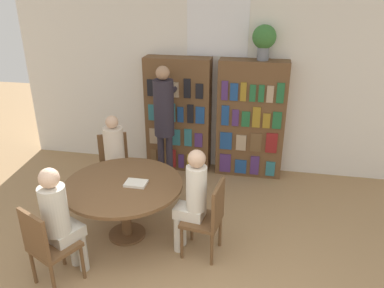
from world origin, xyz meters
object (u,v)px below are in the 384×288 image
(flower_vase, at_px, (264,39))
(seated_reader_left, at_px, (115,155))
(bookshelf_left, at_px, (178,115))
(chair_left_side, at_px, (115,163))
(chair_far_side, at_px, (208,216))
(librarian_standing, at_px, (164,114))
(chair_near_camera, at_px, (47,244))
(seated_reader_right, at_px, (192,197))
(bookshelf_right, at_px, (251,120))
(reading_table, at_px, (124,191))
(seated_reader_back, at_px, (60,217))

(flower_vase, relative_size, seated_reader_left, 0.40)
(bookshelf_left, bearing_deg, chair_left_side, -123.06)
(chair_far_side, distance_m, librarian_standing, 1.90)
(flower_vase, height_order, seated_reader_left, flower_vase)
(chair_far_side, bearing_deg, flower_vase, -3.92)
(chair_near_camera, bearing_deg, librarian_standing, 102.64)
(seated_reader_right, bearing_deg, bookshelf_right, -6.06)
(librarian_standing, bearing_deg, chair_far_side, -60.11)
(chair_left_side, relative_size, seated_reader_right, 0.71)
(reading_table, height_order, seated_reader_right, seated_reader_right)
(bookshelf_left, relative_size, chair_far_side, 2.01)
(chair_near_camera, xyz_separation_m, seated_reader_left, (0.05, 1.65, 0.20))
(chair_near_camera, bearing_deg, bookshelf_right, 83.95)
(bookshelf_right, relative_size, chair_left_side, 2.01)
(bookshelf_right, xyz_separation_m, chair_near_camera, (-1.77, -2.85, -0.40))
(chair_near_camera, height_order, chair_far_side, same)
(seated_reader_right, bearing_deg, flower_vase, -8.92)
(flower_vase, distance_m, seated_reader_right, 2.55)
(reading_table, distance_m, seated_reader_right, 0.83)
(bookshelf_right, bearing_deg, chair_left_side, -150.10)
(bookshelf_right, height_order, chair_far_side, bookshelf_right)
(bookshelf_right, xyz_separation_m, seated_reader_left, (-1.72, -1.20, -0.20))
(flower_vase, bearing_deg, chair_near_camera, -123.33)
(bookshelf_right, distance_m, seated_reader_back, 3.18)
(chair_left_side, xyz_separation_m, librarian_standing, (0.59, 0.54, 0.58))
(reading_table, distance_m, chair_left_side, 1.02)
(chair_near_camera, height_order, seated_reader_back, seated_reader_back)
(chair_left_side, relative_size, librarian_standing, 0.51)
(seated_reader_right, height_order, librarian_standing, librarian_standing)
(reading_table, distance_m, seated_reader_back, 0.84)
(bookshelf_right, xyz_separation_m, reading_table, (-1.32, -1.93, -0.28))
(chair_left_side, bearing_deg, bookshelf_left, -151.32)
(bookshelf_right, distance_m, librarian_standing, 1.33)
(seated_reader_back, bearing_deg, bookshelf_left, 104.01)
(chair_left_side, bearing_deg, seated_reader_back, 65.84)
(seated_reader_left, distance_m, librarian_standing, 0.94)
(seated_reader_right, bearing_deg, bookshelf_left, 24.79)
(bookshelf_right, xyz_separation_m, chair_far_side, (-0.32, -2.07, -0.40))
(chair_left_side, bearing_deg, reading_table, 90.00)
(bookshelf_left, bearing_deg, librarian_standing, -100.14)
(chair_far_side, bearing_deg, librarian_standing, 37.63)
(flower_vase, relative_size, librarian_standing, 0.28)
(seated_reader_back, bearing_deg, chair_far_side, 49.96)
(librarian_standing, bearing_deg, flower_vase, 20.82)
(flower_vase, bearing_deg, seated_reader_right, -106.66)
(flower_vase, relative_size, chair_near_camera, 0.55)
(chair_near_camera, relative_size, chair_left_side, 1.00)
(flower_vase, bearing_deg, chair_far_side, -101.66)
(seated_reader_left, bearing_deg, librarian_standing, -154.00)
(bookshelf_right, height_order, librarian_standing, bookshelf_right)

